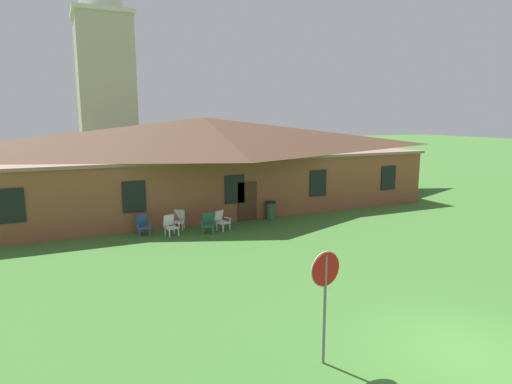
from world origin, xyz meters
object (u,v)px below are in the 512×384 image
lawn_chair_middle (208,223)px  stop_sign (325,284)px  lawn_chair_by_porch (142,224)px  lawn_chair_left_end (179,219)px  lawn_chair_right_end (221,220)px  trash_bin (271,210)px  lawn_chair_near_door (170,225)px

lawn_chair_middle → stop_sign: bearing=-96.0°
lawn_chair_by_porch → lawn_chair_left_end: 1.89m
lawn_chair_middle → lawn_chair_by_porch: bearing=162.2°
lawn_chair_right_end → trash_bin: size_ratio=0.98×
lawn_chair_left_end → trash_bin: (5.07, -0.09, -0.00)m
lawn_chair_by_porch → lawn_chair_left_end: bearing=11.2°
lawn_chair_near_door → lawn_chair_right_end: size_ratio=1.00×
lawn_chair_by_porch → lawn_chair_middle: (2.94, -0.94, 0.00)m
stop_sign → lawn_chair_middle: bearing=84.0°
lawn_chair_left_end → lawn_chair_by_porch: bearing=-168.8°
stop_sign → lawn_chair_near_door: 12.23m
lawn_chair_left_end → lawn_chair_near_door: bearing=-124.1°
lawn_chair_left_end → lawn_chair_right_end: same height
stop_sign → lawn_chair_middle: size_ratio=2.74×
stop_sign → lawn_chair_near_door: stop_sign is taller
stop_sign → trash_bin: (5.23, 13.04, -1.38)m
lawn_chair_near_door → lawn_chair_left_end: 1.20m
lawn_chair_middle → lawn_chair_right_end: 0.81m
stop_sign → lawn_chair_middle: 11.96m
lawn_chair_middle → trash_bin: size_ratio=0.98×
lawn_chair_left_end → trash_bin: trash_bin is taller
trash_bin → lawn_chair_by_porch: bearing=-177.7°
lawn_chair_by_porch → lawn_chair_near_door: size_ratio=1.00×
stop_sign → lawn_chair_left_end: size_ratio=2.74×
lawn_chair_by_porch → lawn_chair_middle: bearing=-17.8°
lawn_chair_left_end → lawn_chair_right_end: bearing=-29.7°
lawn_chair_right_end → stop_sign: bearing=-99.5°
lawn_chair_near_door → trash_bin: (5.73, 0.90, -0.00)m
lawn_chair_left_end → stop_sign: bearing=-90.7°
lawn_chair_middle → trash_bin: trash_bin is taller
lawn_chair_by_porch → trash_bin: (6.92, 0.28, -0.00)m
lawn_chair_middle → lawn_chair_right_end: bearing=18.3°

